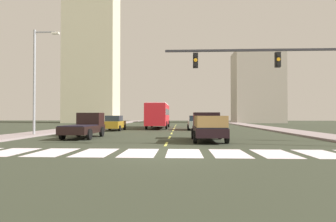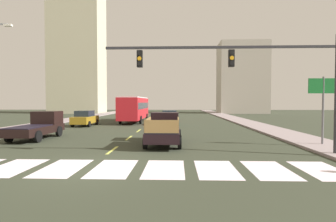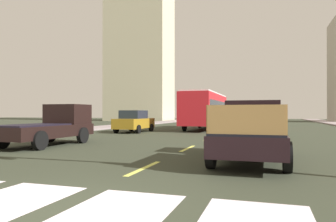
# 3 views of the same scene
# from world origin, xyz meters

# --- Properties ---
(ground_plane) EXTENTS (160.00, 160.00, 0.00)m
(ground_plane) POSITION_xyz_m (0.00, 0.00, 0.00)
(ground_plane) COLOR #313628
(sidewalk_right) EXTENTS (3.08, 110.00, 0.15)m
(sidewalk_right) POSITION_xyz_m (12.38, 18.00, 0.07)
(sidewalk_right) COLOR gray
(sidewalk_right) RESTS_ON ground
(sidewalk_left) EXTENTS (3.08, 110.00, 0.15)m
(sidewalk_left) POSITION_xyz_m (-12.38, 18.00, 0.07)
(sidewalk_left) COLOR gray
(sidewalk_left) RESTS_ON ground
(crosswalk_stripe_3) EXTENTS (1.59, 3.02, 0.01)m
(crosswalk_stripe_3) POSITION_xyz_m (-3.10, 0.00, 0.00)
(crosswalk_stripe_3) COLOR silver
(crosswalk_stripe_3) RESTS_ON ground
(crosswalk_stripe_4) EXTENTS (1.59, 3.02, 0.01)m
(crosswalk_stripe_4) POSITION_xyz_m (-1.03, 0.00, 0.00)
(crosswalk_stripe_4) COLOR silver
(crosswalk_stripe_4) RESTS_ON ground
(crosswalk_stripe_5) EXTENTS (1.59, 3.02, 0.01)m
(crosswalk_stripe_5) POSITION_xyz_m (1.03, 0.00, 0.00)
(crosswalk_stripe_5) COLOR silver
(crosswalk_stripe_5) RESTS_ON ground
(crosswalk_stripe_6) EXTENTS (1.59, 3.02, 0.01)m
(crosswalk_stripe_6) POSITION_xyz_m (3.10, 0.00, 0.00)
(crosswalk_stripe_6) COLOR silver
(crosswalk_stripe_6) RESTS_ON ground
(crosswalk_stripe_7) EXTENTS (1.59, 3.02, 0.01)m
(crosswalk_stripe_7) POSITION_xyz_m (5.17, 0.00, 0.00)
(crosswalk_stripe_7) COLOR silver
(crosswalk_stripe_7) RESTS_ON ground
(crosswalk_stripe_8) EXTENTS (1.59, 3.02, 0.01)m
(crosswalk_stripe_8) POSITION_xyz_m (7.24, 0.00, 0.00)
(crosswalk_stripe_8) COLOR silver
(crosswalk_stripe_8) RESTS_ON ground
(crosswalk_stripe_9) EXTENTS (1.59, 3.02, 0.01)m
(crosswalk_stripe_9) POSITION_xyz_m (9.31, 0.00, 0.00)
(crosswalk_stripe_9) COLOR silver
(crosswalk_stripe_9) RESTS_ON ground
(lane_dash_0) EXTENTS (0.16, 2.40, 0.01)m
(lane_dash_0) POSITION_xyz_m (0.00, 4.00, 0.00)
(lane_dash_0) COLOR #D1D554
(lane_dash_0) RESTS_ON ground
(lane_dash_1) EXTENTS (0.16, 2.40, 0.01)m
(lane_dash_1) POSITION_xyz_m (0.00, 9.00, 0.00)
(lane_dash_1) COLOR #D1D554
(lane_dash_1) RESTS_ON ground
(lane_dash_2) EXTENTS (0.16, 2.40, 0.01)m
(lane_dash_2) POSITION_xyz_m (0.00, 14.00, 0.00)
(lane_dash_2) COLOR #D1D554
(lane_dash_2) RESTS_ON ground
(lane_dash_3) EXTENTS (0.16, 2.40, 0.01)m
(lane_dash_3) POSITION_xyz_m (0.00, 19.00, 0.00)
(lane_dash_3) COLOR #D1D554
(lane_dash_3) RESTS_ON ground
(lane_dash_4) EXTENTS (0.16, 2.40, 0.01)m
(lane_dash_4) POSITION_xyz_m (0.00, 24.00, 0.00)
(lane_dash_4) COLOR #D1D554
(lane_dash_4) RESTS_ON ground
(lane_dash_5) EXTENTS (0.16, 2.40, 0.01)m
(lane_dash_5) POSITION_xyz_m (0.00, 29.00, 0.00)
(lane_dash_5) COLOR #D1D554
(lane_dash_5) RESTS_ON ground
(lane_dash_6) EXTENTS (0.16, 2.40, 0.01)m
(lane_dash_6) POSITION_xyz_m (0.00, 34.00, 0.00)
(lane_dash_6) COLOR #D1D554
(lane_dash_6) RESTS_ON ground
(lane_dash_7) EXTENTS (0.16, 2.40, 0.01)m
(lane_dash_7) POSITION_xyz_m (0.00, 39.00, 0.00)
(lane_dash_7) COLOR #D1D554
(lane_dash_7) RESTS_ON ground
(pickup_stakebed) EXTENTS (2.18, 5.20, 1.96)m
(pickup_stakebed) POSITION_xyz_m (2.76, 6.49, 0.94)
(pickup_stakebed) COLOR black
(pickup_stakebed) RESTS_ON ground
(pickup_dark) EXTENTS (2.18, 5.20, 1.96)m
(pickup_dark) POSITION_xyz_m (-6.59, 8.63, 0.92)
(pickup_dark) COLOR black
(pickup_dark) RESTS_ON ground
(city_bus) EXTENTS (2.72, 10.80, 3.32)m
(city_bus) POSITION_xyz_m (-2.14, 24.54, 1.95)
(city_bus) COLOR red
(city_bus) RESTS_ON ground
(sedan_far) EXTENTS (2.02, 4.40, 1.72)m
(sedan_far) POSITION_xyz_m (-6.74, 18.69, 0.86)
(sedan_far) COLOR olive
(sedan_far) RESTS_ON ground
(sedan_near_right) EXTENTS (2.02, 4.40, 1.72)m
(sedan_near_right) POSITION_xyz_m (2.70, 20.42, 0.86)
(sedan_near_right) COLOR gray
(sedan_near_right) RESTS_ON ground
(traffic_signal_gantry) EXTENTS (11.52, 0.27, 6.00)m
(traffic_signal_gantry) POSITION_xyz_m (7.60, 2.80, 4.29)
(traffic_signal_gantry) COLOR #2D2D33
(traffic_signal_gantry) RESTS_ON ground
(direction_sign_green) EXTENTS (1.70, 0.12, 4.20)m
(direction_sign_green) POSITION_xyz_m (12.35, 5.72, 3.03)
(direction_sign_green) COLOR slate
(direction_sign_green) RESTS_ON ground
(tower_tall_centre) EXTENTS (11.87, 7.69, 33.85)m
(tower_tall_centre) POSITION_xyz_m (-20.25, 52.10, 16.92)
(tower_tall_centre) COLOR #BBB696
(tower_tall_centre) RESTS_ON ground
(block_mid_left) EXTENTS (11.07, 7.79, 16.65)m
(block_mid_left) POSITION_xyz_m (18.96, 53.45, 8.32)
(block_mid_left) COLOR #ADA496
(block_mid_left) RESTS_ON ground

